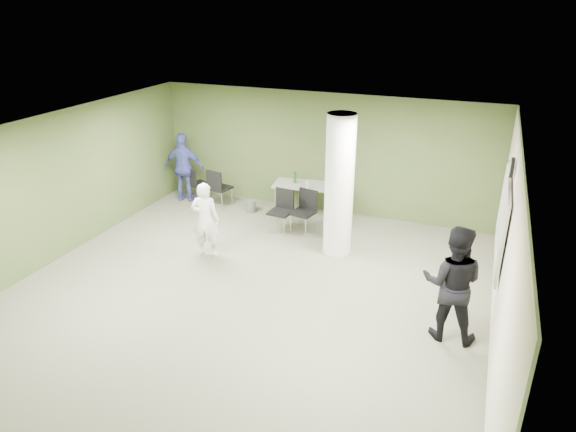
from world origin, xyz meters
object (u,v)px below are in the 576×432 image
at_px(folding_table, 308,186).
at_px(man_black, 452,283).
at_px(chair_back_left, 196,182).
at_px(woman_white, 206,220).
at_px(man_blue, 184,168).

relative_size(folding_table, man_black, 0.92).
bearing_deg(chair_back_left, man_black, 176.23).
bearing_deg(folding_table, chair_back_left, 174.80).
distance_m(folding_table, woman_white, 2.90).
bearing_deg(woman_white, chair_back_left, -66.64).
height_order(chair_back_left, man_blue, man_blue).
xyz_separation_m(folding_table, man_black, (3.52, -3.65, 0.20)).
height_order(folding_table, man_black, man_black).
height_order(folding_table, woman_white, woman_white).
relative_size(folding_table, woman_white, 1.10).
bearing_deg(woman_white, man_blue, -62.08).
bearing_deg(folding_table, man_black, -54.50).
relative_size(woman_white, man_black, 0.84).
bearing_deg(man_blue, folding_table, 175.36).
distance_m(woman_white, man_black, 4.80).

